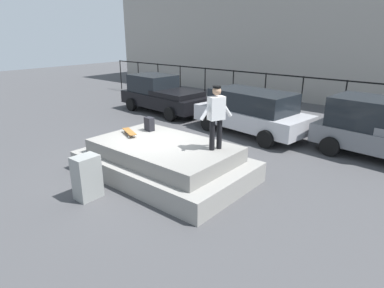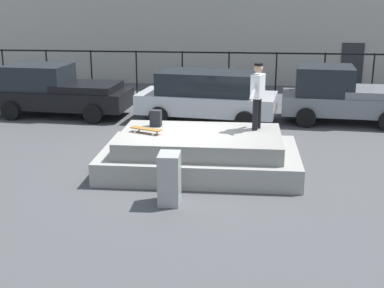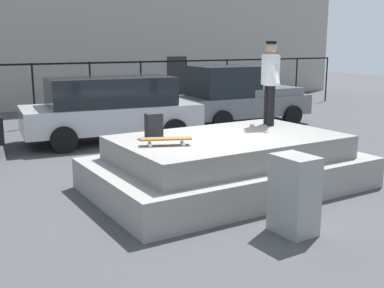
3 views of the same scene
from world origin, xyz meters
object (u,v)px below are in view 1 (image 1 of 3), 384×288
(skateboard, at_px, (129,132))
(car_grey_pickup_far, at_px, (380,130))
(car_silver_hatchback_mid, at_px, (252,111))
(skateboarder, at_px, (216,114))
(car_black_pickup_near, at_px, (162,94))
(utility_box, at_px, (87,177))
(backpack, at_px, (149,124))

(skateboard, bearing_deg, car_grey_pickup_far, 44.71)
(car_grey_pickup_far, bearing_deg, car_silver_hatchback_mid, -175.54)
(skateboarder, height_order, car_silver_hatchback_mid, skateboarder)
(car_black_pickup_near, bearing_deg, skateboarder, -35.41)
(skateboarder, distance_m, car_black_pickup_near, 8.52)
(car_black_pickup_near, bearing_deg, skateboard, -52.89)
(car_black_pickup_near, relative_size, car_grey_pickup_far, 1.14)
(skateboarder, xyz_separation_m, car_grey_pickup_far, (2.90, 4.89, -0.98))
(utility_box, bearing_deg, skateboarder, 54.95)
(car_black_pickup_near, height_order, utility_box, car_black_pickup_near)
(backpack, height_order, car_silver_hatchback_mid, car_silver_hatchback_mid)
(backpack, bearing_deg, utility_box, -69.16)
(skateboarder, bearing_deg, car_black_pickup_near, 144.59)
(car_silver_hatchback_mid, relative_size, utility_box, 4.41)
(car_black_pickup_near, xyz_separation_m, car_silver_hatchback_mid, (5.34, -0.36, 0.01))
(backpack, height_order, car_grey_pickup_far, car_grey_pickup_far)
(skateboarder, relative_size, skateboard, 2.00)
(skateboarder, distance_m, car_grey_pickup_far, 5.77)
(skateboarder, xyz_separation_m, utility_box, (-1.84, -2.71, -1.36))
(backpack, relative_size, utility_box, 0.39)
(skateboard, bearing_deg, backpack, 79.40)
(car_silver_hatchback_mid, bearing_deg, backpack, -102.63)
(car_silver_hatchback_mid, bearing_deg, skateboard, -102.36)
(skateboarder, bearing_deg, backpack, 178.93)
(backpack, relative_size, car_silver_hatchback_mid, 0.09)
(backpack, xyz_separation_m, car_silver_hatchback_mid, (1.01, 4.49, -0.25))
(skateboarder, relative_size, car_black_pickup_near, 0.34)
(car_silver_hatchback_mid, bearing_deg, skateboarder, -71.05)
(skateboard, height_order, car_silver_hatchback_mid, car_silver_hatchback_mid)
(car_grey_pickup_far, relative_size, utility_box, 3.96)
(skateboarder, bearing_deg, skateboard, -166.50)
(car_silver_hatchback_mid, relative_size, car_grey_pickup_far, 1.12)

